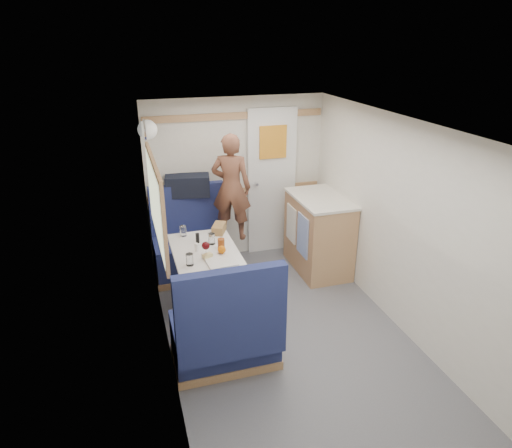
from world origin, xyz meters
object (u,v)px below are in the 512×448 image
object	(u,v)px
bench_far	(192,250)
tumbler_right	(212,239)
beer_glass	(221,244)
bread_loaf	(219,228)
galley_counter	(318,233)
orange_fruit	(222,250)
wine_glass	(206,246)
tumbler_mid	(183,231)
person	(231,187)
tumbler_left	(190,260)
bench_near	(226,337)
tray	(220,259)
salt_grinder	(196,247)
dinette_table	(205,263)
pepper_grinder	(198,238)
cheese_block	(207,255)
dome_light	(147,130)
duffel_bag	(188,185)

from	to	relation	value
bench_far	tumbler_right	world-z (taller)	bench_far
beer_glass	bread_loaf	world-z (taller)	beer_glass
galley_counter	orange_fruit	bearing A→B (deg)	-151.59
wine_glass	tumbler_mid	size ratio (longest dim) A/B	1.54
bench_far	tumbler_right	distance (m)	0.90
person	beer_glass	xyz separation A→B (m)	(-0.31, -0.82, -0.29)
bench_far	tumbler_left	size ratio (longest dim) A/B	9.34
bench_near	tumbler_mid	distance (m)	1.34
tumbler_mid	beer_glass	size ratio (longest dim) A/B	1.02
tray	orange_fruit	distance (m)	0.12
tumbler_mid	salt_grinder	world-z (taller)	tumbler_mid
dinette_table	bench_far	xyz separation A→B (m)	(-0.00, 0.86, -0.27)
person	tumbler_mid	bearing A→B (deg)	57.42
galley_counter	beer_glass	world-z (taller)	galley_counter
tumbler_mid	salt_grinder	bearing A→B (deg)	-80.61
dinette_table	bench_far	world-z (taller)	bench_far
wine_glass	pepper_grinder	distance (m)	0.37
galley_counter	cheese_block	world-z (taller)	galley_counter
cheese_block	tray	bearing A→B (deg)	-31.46
orange_fruit	pepper_grinder	size ratio (longest dim) A/B	0.77
dome_light	tray	bearing A→B (deg)	-66.85
duffel_bag	beer_glass	world-z (taller)	duffel_bag
tumbler_mid	bread_loaf	bearing A→B (deg)	-2.51
wine_glass	orange_fruit	bearing A→B (deg)	8.93
tumbler_right	bench_far	bearing A→B (deg)	96.86
dome_light	tumbler_right	distance (m)	1.32
duffel_bag	tumbler_left	world-z (taller)	duffel_bag
duffel_bag	salt_grinder	bearing A→B (deg)	-86.08
duffel_bag	cheese_block	world-z (taller)	duffel_bag
person	tumbler_left	bearing A→B (deg)	82.62
tumbler_mid	pepper_grinder	size ratio (longest dim) A/B	1.08
person	tumbler_left	world-z (taller)	person
dinette_table	pepper_grinder	xyz separation A→B (m)	(-0.04, 0.17, 0.20)
galley_counter	pepper_grinder	size ratio (longest dim) A/B	9.13
pepper_grinder	tray	bearing A→B (deg)	-73.83
bench_far	person	distance (m)	0.90
person	tumbler_mid	world-z (taller)	person
dinette_table	dome_light	world-z (taller)	dome_light
tumbler_mid	salt_grinder	size ratio (longest dim) A/B	1.27
duffel_bag	wine_glass	size ratio (longest dim) A/B	3.03
galley_counter	tray	size ratio (longest dim) A/B	2.62
salt_grinder	bench_near	bearing A→B (deg)	-84.20
orange_fruit	pepper_grinder	distance (m)	0.38
dinette_table	pepper_grinder	size ratio (longest dim) A/B	9.13
bench_far	orange_fruit	world-z (taller)	bench_far
dinette_table	dome_light	xyz separation A→B (m)	(-0.39, 0.85, 1.18)
person	duffel_bag	distance (m)	0.56
person	salt_grinder	xyz separation A→B (m)	(-0.55, -0.80, -0.30)
galley_counter	wine_glass	xyz separation A→B (m)	(-1.49, -0.75, 0.38)
galley_counter	duffel_bag	world-z (taller)	duffel_bag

